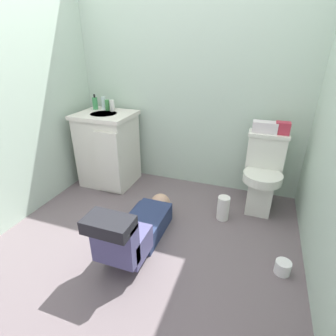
% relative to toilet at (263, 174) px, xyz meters
% --- Properties ---
extents(ground_plane, '(2.92, 3.16, 0.04)m').
position_rel_toilet_xyz_m(ground_plane, '(-0.84, -0.79, -0.39)').
color(ground_plane, '#695D60').
extents(wall_back, '(2.58, 0.08, 2.40)m').
position_rel_toilet_xyz_m(wall_back, '(-0.84, 0.33, 0.83)').
color(wall_back, '#B4CCB8').
rests_on(wall_back, ground_plane).
extents(wall_left, '(0.08, 2.16, 2.40)m').
position_rel_toilet_xyz_m(wall_left, '(-2.09, -0.79, 0.83)').
color(wall_left, '#B4CCB8').
rests_on(wall_left, ground_plane).
extents(toilet, '(0.36, 0.46, 0.75)m').
position_rel_toilet_xyz_m(toilet, '(0.00, 0.00, 0.00)').
color(toilet, silver).
rests_on(toilet, ground_plane).
extents(vanity_cabinet, '(0.60, 0.53, 0.82)m').
position_rel_toilet_xyz_m(vanity_cabinet, '(-1.67, -0.02, 0.05)').
color(vanity_cabinet, silver).
rests_on(vanity_cabinet, ground_plane).
extents(faucet, '(0.02, 0.02, 0.10)m').
position_rel_toilet_xyz_m(faucet, '(-1.67, 0.12, 0.50)').
color(faucet, silver).
rests_on(faucet, vanity_cabinet).
extents(person_plumber, '(0.39, 1.06, 0.52)m').
position_rel_toilet_xyz_m(person_plumber, '(-0.89, -0.93, -0.19)').
color(person_plumber, navy).
rests_on(person_plumber, ground_plane).
extents(tissue_box, '(0.22, 0.11, 0.10)m').
position_rel_toilet_xyz_m(tissue_box, '(-0.05, 0.09, 0.43)').
color(tissue_box, silver).
rests_on(tissue_box, toilet).
extents(toiletry_bag, '(0.12, 0.09, 0.11)m').
position_rel_toilet_xyz_m(toiletry_bag, '(0.10, 0.09, 0.44)').
color(toiletry_bag, '#B22D3F').
rests_on(toiletry_bag, toilet).
extents(soap_dispenser, '(0.06, 0.06, 0.17)m').
position_rel_toilet_xyz_m(soap_dispenser, '(-1.86, 0.10, 0.52)').
color(soap_dispenser, '#3B8F51').
rests_on(soap_dispenser, vanity_cabinet).
extents(bottle_clear, '(0.05, 0.05, 0.14)m').
position_rel_toilet_xyz_m(bottle_clear, '(-1.77, 0.14, 0.52)').
color(bottle_clear, silver).
rests_on(bottle_clear, vanity_cabinet).
extents(bottle_green, '(0.05, 0.05, 0.12)m').
position_rel_toilet_xyz_m(bottle_green, '(-1.70, 0.10, 0.51)').
color(bottle_green, '#45984F').
rests_on(bottle_green, vanity_cabinet).
extents(bottle_white, '(0.05, 0.05, 0.12)m').
position_rel_toilet_xyz_m(bottle_white, '(-1.63, 0.08, 0.51)').
color(bottle_white, white).
rests_on(bottle_white, vanity_cabinet).
extents(paper_towel_roll, '(0.11, 0.11, 0.23)m').
position_rel_toilet_xyz_m(paper_towel_roll, '(-0.30, -0.32, -0.25)').
color(paper_towel_roll, white).
rests_on(paper_towel_roll, ground_plane).
extents(toilet_paper_roll, '(0.11, 0.11, 0.10)m').
position_rel_toilet_xyz_m(toilet_paper_roll, '(0.21, -0.83, -0.32)').
color(toilet_paper_roll, white).
rests_on(toilet_paper_roll, ground_plane).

